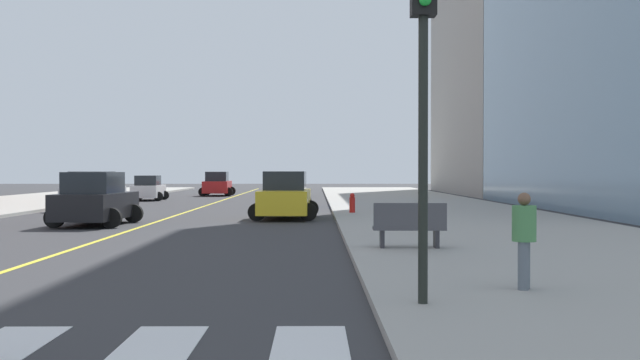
{
  "coord_description": "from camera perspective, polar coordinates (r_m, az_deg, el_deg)",
  "views": [
    {
      "loc": [
        6.35,
        -3.8,
        2.08
      ],
      "look_at": [
        6.57,
        26.26,
        1.68
      ],
      "focal_mm": 41.67,
      "sensor_mm": 36.0,
      "label": 1
    }
  ],
  "objects": [
    {
      "name": "fire_hydrant",
      "position": [
        33.82,
        2.49,
        -1.79
      ],
      "size": [
        0.26,
        0.26,
        0.89
      ],
      "color": "red",
      "rests_on": "sidewalk_kerb_east"
    },
    {
      "name": "car_silver_third",
      "position": [
        40.32,
        -17.0,
        -0.89
      ],
      "size": [
        2.95,
        4.59,
        2.01
      ],
      "rotation": [
        0.0,
        0.0,
        -0.05
      ],
      "color": "#B7B7BC",
      "rests_on": "ground"
    },
    {
      "name": "car_blue_fifth",
      "position": [
        42.12,
        -2.36,
        -0.96
      ],
      "size": [
        2.49,
        3.93,
        1.74
      ],
      "rotation": [
        0.0,
        0.0,
        3.12
      ],
      "color": "#2D479E",
      "rests_on": "ground"
    },
    {
      "name": "park_bench",
      "position": [
        18.56,
        6.89,
        -3.54
      ],
      "size": [
        1.81,
        0.61,
        1.12
      ],
      "rotation": [
        0.0,
        0.0,
        1.54
      ],
      "color": "#47474C",
      "rests_on": "sidewalk_kerb_east"
    },
    {
      "name": "car_white_second",
      "position": [
        52.43,
        -13.04,
        -0.66
      ],
      "size": [
        2.46,
        3.89,
        1.72
      ],
      "rotation": [
        0.0,
        0.0,
        0.03
      ],
      "color": "silver",
      "rests_on": "ground"
    },
    {
      "name": "sidewalk_kerb_east",
      "position": [
        24.59,
        13.38,
        -3.94
      ],
      "size": [
        10.0,
        120.0,
        0.15
      ],
      "primitive_type": "cube",
      "color": "#9E9B93",
      "rests_on": "ground"
    },
    {
      "name": "traffic_light_near_corner",
      "position": [
        10.92,
        7.95,
        9.55
      ],
      "size": [
        0.36,
        0.41,
        5.15
      ],
      "rotation": [
        0.0,
        0.0,
        3.14
      ],
      "color": "black",
      "rests_on": "sidewalk_kerb_east"
    },
    {
      "name": "car_black_sixth",
      "position": [
        29.19,
        -16.88,
        -1.51
      ],
      "size": [
        2.92,
        4.57,
        2.01
      ],
      "rotation": [
        0.0,
        0.0,
        -0.04
      ],
      "color": "black",
      "rests_on": "ground"
    },
    {
      "name": "car_yellow_fourth",
      "position": [
        31.75,
        -2.71,
        -1.28
      ],
      "size": [
        2.91,
        4.59,
        2.03
      ],
      "rotation": [
        0.0,
        0.0,
        3.12
      ],
      "color": "gold",
      "rests_on": "ground"
    },
    {
      "name": "lane_divider_paint",
      "position": [
        44.31,
        -8.66,
        -1.93
      ],
      "size": [
        0.16,
        80.0,
        0.01
      ],
      "primitive_type": "cube",
      "color": "yellow",
      "rests_on": "ground"
    },
    {
      "name": "pedestrian_waiting_east",
      "position": [
        12.48,
        15.4,
        -4.16
      ],
      "size": [
        0.39,
        0.39,
        1.57
      ],
      "rotation": [
        0.0,
        0.0,
        1.18
      ],
      "color": "slate",
      "rests_on": "sidewalk_kerb_east"
    },
    {
      "name": "car_red_nearest",
      "position": [
        60.88,
        -7.89,
        -0.35
      ],
      "size": [
        2.8,
        4.42,
        1.96
      ],
      "rotation": [
        0.0,
        0.0,
        0.02
      ],
      "color": "red",
      "rests_on": "ground"
    },
    {
      "name": "parking_garage_concrete",
      "position": [
        69.49,
        17.52,
        8.31
      ],
      "size": [
        18.0,
        24.0,
        22.51
      ],
      "primitive_type": "cube",
      "color": "#9E9B93",
      "rests_on": "ground"
    }
  ]
}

